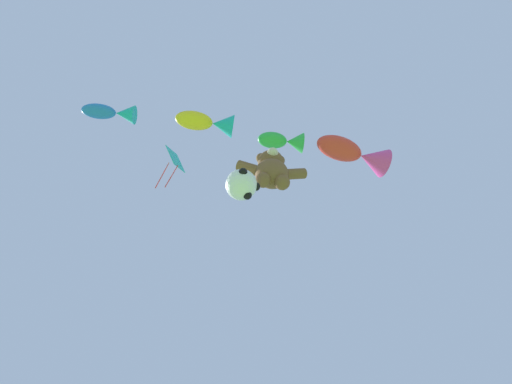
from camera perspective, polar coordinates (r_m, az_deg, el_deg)
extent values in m
ellipsoid|color=brown|center=(11.26, 2.28, 2.64)|extent=(0.95, 0.81, 1.16)
sphere|color=brown|center=(12.06, 2.13, 4.17)|extent=(0.80, 0.80, 0.80)
sphere|color=beige|center=(11.89, 2.38, 5.58)|extent=(0.33, 0.33, 0.33)
sphere|color=brown|center=(12.33, 0.76, 4.84)|extent=(0.33, 0.33, 0.33)
cylinder|color=brown|center=(11.40, -1.19, 3.45)|extent=(0.69, 0.31, 0.54)
sphere|color=brown|center=(10.73, 1.01, 1.72)|extent=(0.43, 0.43, 0.43)
sphere|color=brown|center=(12.37, 3.40, 4.50)|extent=(0.33, 0.33, 0.33)
cylinder|color=brown|center=(11.52, 5.64, 2.59)|extent=(0.69, 0.31, 0.54)
sphere|color=brown|center=(10.78, 3.75, 1.38)|extent=(0.43, 0.43, 0.43)
sphere|color=white|center=(10.01, -2.11, 1.04)|extent=(0.80, 0.80, 0.80)
sphere|color=black|center=(10.02, -0.02, 0.78)|extent=(0.22, 0.22, 0.22)
sphere|color=black|center=(10.35, -2.66, 0.42)|extent=(0.22, 0.22, 0.22)
sphere|color=black|center=(9.81, -1.87, 2.83)|extent=(0.22, 0.22, 0.22)
sphere|color=black|center=(9.79, -1.24, -0.46)|extent=(0.22, 0.22, 0.22)
ellipsoid|color=red|center=(13.47, 11.80, 6.12)|extent=(1.68, 1.08, 0.67)
cone|color=#E53F9E|center=(13.87, 16.30, 4.47)|extent=(1.03, 1.14, 0.99)
sphere|color=black|center=(13.50, 9.74, 7.05)|extent=(0.17, 0.17, 0.17)
ellipsoid|color=green|center=(13.74, 2.34, 7.41)|extent=(1.02, 0.60, 0.48)
cone|color=green|center=(13.82, 5.55, 7.08)|extent=(0.57, 0.73, 0.71)
sphere|color=black|center=(13.85, 1.00, 7.70)|extent=(0.13, 0.13, 0.13)
ellipsoid|color=yellow|center=(13.64, -8.85, 10.06)|extent=(1.27, 0.67, 0.54)
cone|color=#19ADB2|center=(13.57, -4.77, 9.51)|extent=(0.71, 0.81, 0.79)
sphere|color=black|center=(13.83, -10.43, 10.41)|extent=(0.14, 0.14, 0.14)
ellipsoid|color=blue|center=(13.55, -21.56, 10.67)|extent=(1.07, 0.50, 0.40)
cone|color=#19ADB2|center=(13.30, -18.17, 10.53)|extent=(0.60, 0.61, 0.59)
sphere|color=black|center=(13.77, -22.76, 10.83)|extent=(0.10, 0.10, 0.10)
cube|color=#19ADB2|center=(14.65, -11.43, 4.63)|extent=(0.77, 0.98, 1.21)
cylinder|color=red|center=(13.39, -13.20, 2.45)|extent=(0.03, 0.07, 2.07)
cylinder|color=red|center=(13.28, -11.92, 2.33)|extent=(0.03, 0.17, 2.17)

